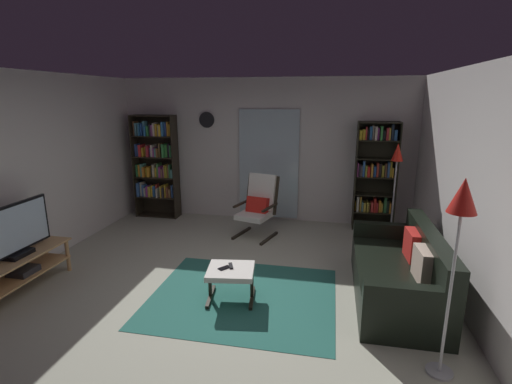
# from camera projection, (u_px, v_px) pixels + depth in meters

# --- Properties ---
(ground_plane) EXTENTS (7.02, 7.02, 0.00)m
(ground_plane) POSITION_uv_depth(u_px,v_px,m) (221.00, 291.00, 4.54)
(ground_plane) COLOR #AFB09B
(wall_back) EXTENTS (5.60, 0.06, 2.60)m
(wall_back) POSITION_uv_depth(u_px,v_px,m) (264.00, 151.00, 6.98)
(wall_back) COLOR silver
(wall_back) RESTS_ON ground
(wall_left) EXTENTS (0.06, 6.00, 2.60)m
(wall_left) POSITION_uv_depth(u_px,v_px,m) (11.00, 176.00, 4.74)
(wall_left) COLOR silver
(wall_left) RESTS_ON ground
(wall_right) EXTENTS (0.06, 6.00, 2.60)m
(wall_right) POSITION_uv_depth(u_px,v_px,m) (483.00, 198.00, 3.70)
(wall_right) COLOR silver
(wall_right) RESTS_ON ground
(glass_door_panel) EXTENTS (1.10, 0.01, 2.00)m
(glass_door_panel) POSITION_uv_depth(u_px,v_px,m) (269.00, 165.00, 6.96)
(glass_door_panel) COLOR silver
(area_rug) EXTENTS (2.12, 1.80, 0.01)m
(area_rug) POSITION_uv_depth(u_px,v_px,m) (243.00, 296.00, 4.42)
(area_rug) COLOR #29695D
(area_rug) RESTS_ON ground
(tv_stand) EXTENTS (0.43, 1.31, 0.46)m
(tv_stand) POSITION_uv_depth(u_px,v_px,m) (21.00, 268.00, 4.47)
(tv_stand) COLOR tan
(tv_stand) RESTS_ON ground
(television) EXTENTS (0.20, 1.02, 0.63)m
(television) POSITION_uv_depth(u_px,v_px,m) (14.00, 232.00, 4.35)
(television) COLOR black
(television) RESTS_ON tv_stand
(bookshelf_near_tv) EXTENTS (0.82, 0.30, 1.94)m
(bookshelf_near_tv) POSITION_uv_depth(u_px,v_px,m) (156.00, 163.00, 7.18)
(bookshelf_near_tv) COLOR black
(bookshelf_near_tv) RESTS_ON ground
(bookshelf_near_sofa) EXTENTS (0.69, 0.30, 1.87)m
(bookshelf_near_sofa) POSITION_uv_depth(u_px,v_px,m) (375.00, 174.00, 6.49)
(bookshelf_near_sofa) COLOR black
(bookshelf_near_sofa) RESTS_ON ground
(leather_sofa) EXTENTS (0.87, 1.92, 0.81)m
(leather_sofa) POSITION_uv_depth(u_px,v_px,m) (401.00, 274.00, 4.33)
(leather_sofa) COLOR black
(leather_sofa) RESTS_ON ground
(lounge_armchair) EXTENTS (0.72, 0.78, 1.02)m
(lounge_armchair) POSITION_uv_depth(u_px,v_px,m) (258.00, 204.00, 6.26)
(lounge_armchair) COLOR black
(lounge_armchair) RESTS_ON ground
(ottoman) EXTENTS (0.58, 0.55, 0.38)m
(ottoman) POSITION_uv_depth(u_px,v_px,m) (231.00, 274.00, 4.29)
(ottoman) COLOR white
(ottoman) RESTS_ON ground
(tv_remote) EXTENTS (0.09, 0.15, 0.02)m
(tv_remote) POSITION_uv_depth(u_px,v_px,m) (231.00, 266.00, 4.32)
(tv_remote) COLOR black
(tv_remote) RESTS_ON ottoman
(cell_phone) EXTENTS (0.14, 0.15, 0.01)m
(cell_phone) POSITION_uv_depth(u_px,v_px,m) (224.00, 268.00, 4.28)
(cell_phone) COLOR black
(cell_phone) RESTS_ON ottoman
(floor_lamp_by_sofa) EXTENTS (0.22, 0.22, 1.69)m
(floor_lamp_by_sofa) POSITION_uv_depth(u_px,v_px,m) (461.00, 214.00, 2.86)
(floor_lamp_by_sofa) COLOR #A5A5AD
(floor_lamp_by_sofa) RESTS_ON ground
(floor_lamp_by_shelf) EXTENTS (0.22, 0.22, 1.60)m
(floor_lamp_by_shelf) POSITION_uv_depth(u_px,v_px,m) (396.00, 167.00, 5.61)
(floor_lamp_by_shelf) COLOR #A5A5AD
(floor_lamp_by_shelf) RESTS_ON ground
(wall_clock) EXTENTS (0.29, 0.03, 0.29)m
(wall_clock) POSITION_uv_depth(u_px,v_px,m) (207.00, 120.00, 6.98)
(wall_clock) COLOR silver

